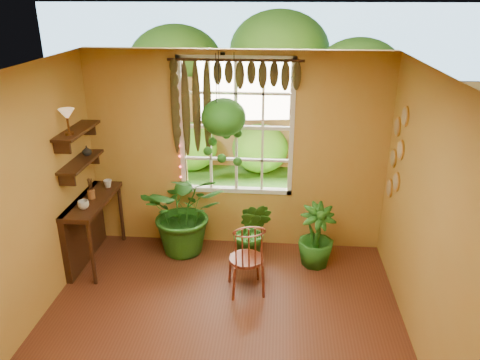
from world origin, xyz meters
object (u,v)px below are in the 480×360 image
object	(u,v)px
hanging_basket	(224,121)
potted_plant_left	(185,211)
windsor_chair	(247,268)
potted_plant_mid	(252,232)
counter_ledge	(87,222)

from	to	relation	value
hanging_basket	potted_plant_left	bearing A→B (deg)	-175.65
windsor_chair	hanging_basket	size ratio (longest dim) A/B	0.78
potted_plant_mid	windsor_chair	bearing A→B (deg)	-92.02
counter_ledge	potted_plant_mid	size ratio (longest dim) A/B	1.32
potted_plant_left	potted_plant_mid	xyz separation A→B (m)	(0.92, -0.23, -0.15)
potted_plant_left	potted_plant_mid	bearing A→B (deg)	-13.77
windsor_chair	potted_plant_mid	size ratio (longest dim) A/B	1.20
windsor_chair	hanging_basket	xyz separation A→B (m)	(-0.37, 0.92, 1.54)
potted_plant_mid	potted_plant_left	bearing A→B (deg)	166.23
windsor_chair	potted_plant_mid	distance (m)	0.67
counter_ledge	potted_plant_left	size ratio (longest dim) A/B	0.99
counter_ledge	potted_plant_left	bearing A→B (deg)	14.88
windsor_chair	potted_plant_left	size ratio (longest dim) A/B	0.90
counter_ledge	windsor_chair	world-z (taller)	windsor_chair
counter_ledge	hanging_basket	distance (m)	2.24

